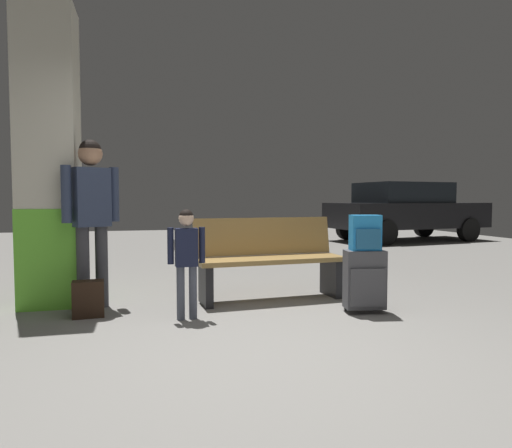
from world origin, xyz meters
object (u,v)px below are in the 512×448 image
(child, at_px, (186,252))
(adult, at_px, (91,205))
(bench, at_px, (269,259))
(structural_pillar, at_px, (49,158))
(backpack_dark_floor, at_px, (88,299))
(backpack_bright, at_px, (365,233))
(suitcase, at_px, (365,280))
(parked_car_side, at_px, (406,210))

(child, xyz_separation_m, adult, (-0.88, 0.65, 0.42))
(bench, xyz_separation_m, adult, (-1.83, 0.01, 0.60))
(structural_pillar, bearing_deg, backpack_dark_floor, -55.63)
(structural_pillar, height_order, backpack_dark_floor, structural_pillar)
(bench, distance_m, backpack_bright, 1.14)
(bench, xyz_separation_m, suitcase, (0.73, -0.81, -0.12))
(suitcase, distance_m, backpack_dark_floor, 2.62)
(suitcase, relative_size, adult, 0.36)
(structural_pillar, height_order, backpack_bright, structural_pillar)
(backpack_bright, xyz_separation_m, child, (-1.69, 0.17, -0.15))
(bench, height_order, child, child)
(child, bearing_deg, suitcase, -5.79)
(suitcase, bearing_deg, parked_car_side, 55.19)
(backpack_bright, distance_m, parked_car_side, 8.01)
(backpack_dark_floor, xyz_separation_m, parked_car_side, (7.14, 6.10, 0.64))
(backpack_dark_floor, bearing_deg, adult, 89.19)
(suitcase, xyz_separation_m, backpack_bright, (-0.00, -0.00, 0.45))
(backpack_bright, bearing_deg, backpack_dark_floor, 169.60)
(backpack_dark_floor, bearing_deg, bench, 10.58)
(backpack_bright, relative_size, backpack_dark_floor, 1.00)
(structural_pillar, xyz_separation_m, child, (1.31, -0.92, -0.89))
(backpack_bright, bearing_deg, parked_car_side, 55.19)
(bench, relative_size, child, 1.63)
(suitcase, relative_size, child, 0.60)
(backpack_bright, bearing_deg, suitcase, 71.88)
(suitcase, bearing_deg, backpack_bright, -108.12)
(bench, distance_m, backpack_dark_floor, 1.89)
(adult, bearing_deg, backpack_bright, -17.77)
(structural_pillar, xyz_separation_m, backpack_bright, (2.99, -1.09, -0.74))
(child, height_order, backpack_dark_floor, child)
(adult, height_order, parked_car_side, adult)
(parked_car_side, bearing_deg, backpack_dark_floor, -139.48)
(bench, xyz_separation_m, child, (-0.95, -0.64, 0.18))
(bench, xyz_separation_m, parked_car_side, (5.31, 5.76, 0.36))
(child, bearing_deg, parked_car_side, 45.65)
(backpack_dark_floor, bearing_deg, backpack_bright, -10.40)
(parked_car_side, bearing_deg, adult, -141.13)
(bench, height_order, parked_car_side, parked_car_side)
(backpack_bright, xyz_separation_m, adult, (-2.56, 0.82, 0.27))
(suitcase, distance_m, child, 1.72)
(structural_pillar, distance_m, backpack_bright, 3.27)
(suitcase, distance_m, backpack_bright, 0.45)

